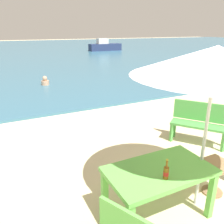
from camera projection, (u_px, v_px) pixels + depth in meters
name	position (u px, v px, depth m)	size (l,w,h in m)	color
sea_water	(19.00, 50.00, 28.85)	(120.00, 50.00, 0.08)	#386B84
picnic_table_green	(159.00, 176.00, 3.09)	(1.40, 0.80, 0.76)	#60B24C
beer_bottle_amber	(166.00, 172.00, 2.83)	(0.07, 0.07, 0.26)	brown
patio_umbrella	(216.00, 61.00, 2.82)	(2.10, 2.10, 2.30)	silver
side_table_wood	(215.00, 173.00, 3.65)	(0.44, 0.44, 0.54)	olive
bench_green_left	(199.00, 121.00, 5.25)	(1.01, 1.17, 0.95)	#4C9E47
swimmer_person	(45.00, 81.00, 10.58)	(0.34, 0.34, 0.41)	tan
boat_barge	(105.00, 46.00, 27.26)	(3.82, 1.04, 1.39)	navy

